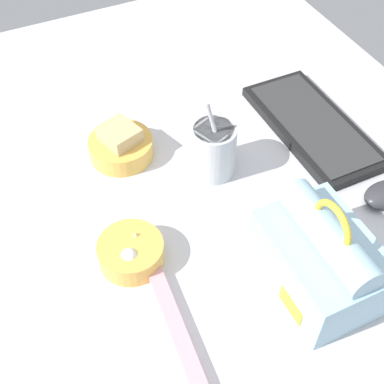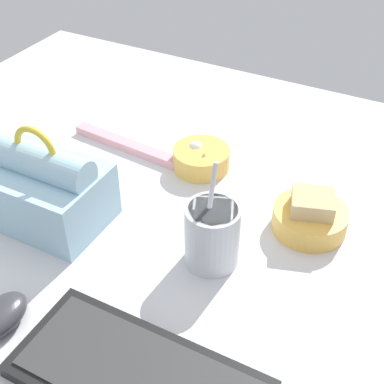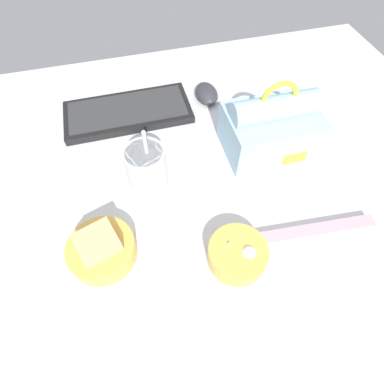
{
  "view_description": "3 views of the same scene",
  "coord_description": "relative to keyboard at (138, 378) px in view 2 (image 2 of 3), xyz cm",
  "views": [
    {
      "loc": [
        52.52,
        -26.7,
        73.33
      ],
      "look_at": [
        -0.03,
        -1.72,
        7.0
      ],
      "focal_mm": 50.0,
      "sensor_mm": 36.0,
      "label": 1
    },
    {
      "loc": [
        -31.17,
        57.71,
        60.63
      ],
      "look_at": [
        -0.03,
        -1.72,
        7.0
      ],
      "focal_mm": 50.0,
      "sensor_mm": 36.0,
      "label": 2
    },
    {
      "loc": [
        -8.19,
        -32.51,
        53.71
      ],
      "look_at": [
        -0.03,
        -1.72,
        7.0
      ],
      "focal_mm": 28.0,
      "sensor_mm": 36.0,
      "label": 3
    }
  ],
  "objects": [
    {
      "name": "chopstick_case",
      "position": [
        29.26,
        -42.13,
        -0.22
      ],
      "size": [
        24.01,
        4.35,
        1.6
      ],
      "color": "pink",
      "rests_on": "desk_surface"
    },
    {
      "name": "desk_surface",
      "position": [
        8.65,
        -28.65,
        -2.02
      ],
      "size": [
        140.0,
        110.0,
        2.0
      ],
      "color": "silver",
      "rests_on": "ground"
    },
    {
      "name": "soup_cup",
      "position": [
        1.3,
        -22.74,
        4.27
      ],
      "size": [
        8.14,
        8.14,
        16.84
      ],
      "color": "silver",
      "rests_on": "desk_surface"
    },
    {
      "name": "bento_bowl_sandwich",
      "position": [
        -9.51,
        -36.4,
        1.46
      ],
      "size": [
        11.97,
        11.97,
        6.65
      ],
      "color": "#EAB24C",
      "rests_on": "desk_surface"
    },
    {
      "name": "bento_bowl_snacks",
      "position": [
        13.44,
        -43.24,
        1.08
      ],
      "size": [
        10.47,
        10.47,
        4.71
      ],
      "color": "#EAB24C",
      "rests_on": "desk_surface"
    },
    {
      "name": "lunch_bag",
      "position": [
        29.22,
        -19.05,
        5.1
      ],
      "size": [
        19.32,
        13.97,
        17.56
      ],
      "color": "#9EC6DB",
      "rests_on": "desk_surface"
    },
    {
      "name": "keyboard",
      "position": [
        0.0,
        0.0,
        0.0
      ],
      "size": [
        31.11,
        14.26,
        2.1
      ],
      "color": "black",
      "rests_on": "desk_surface"
    },
    {
      "name": "computer_mouse",
      "position": [
        20.9,
        1.11,
        0.62
      ],
      "size": [
        5.61,
        8.72,
        3.28
      ],
      "color": "#333338",
      "rests_on": "desk_surface"
    }
  ]
}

